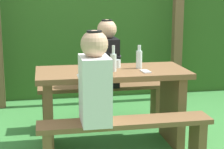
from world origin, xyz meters
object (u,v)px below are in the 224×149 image
(picnic_table, at_px, (112,95))
(bottle_left, at_px, (114,61))
(drinking_glass, at_px, (117,64))
(bench_far, at_px, (102,97))
(person_white_shirt, at_px, (95,81))
(bench_near, at_px, (125,136))
(person_black_coat, at_px, (107,56))
(cell_phone, at_px, (146,71))
(bottle_right, at_px, (139,59))

(picnic_table, height_order, bottle_left, bottle_left)
(drinking_glass, bearing_deg, bench_far, 97.53)
(picnic_table, xyz_separation_m, person_white_shirt, (-0.24, -0.58, 0.29))
(bench_near, distance_m, person_black_coat, 1.26)
(bench_far, distance_m, person_white_shirt, 1.28)
(person_black_coat, bearing_deg, drinking_glass, -88.70)
(bench_near, bearing_deg, drinking_glass, 84.62)
(bench_far, distance_m, person_black_coat, 0.47)
(drinking_glass, height_order, cell_phone, drinking_glass)
(picnic_table, bearing_deg, bottle_left, -86.83)
(bench_near, bearing_deg, bench_far, 90.00)
(person_white_shirt, height_order, drinking_glass, person_white_shirt)
(bench_near, bearing_deg, person_white_shirt, 179.22)
(bench_far, bearing_deg, bottle_right, -64.26)
(picnic_table, bearing_deg, cell_phone, -26.68)
(picnic_table, height_order, bench_far, picnic_table)
(picnic_table, distance_m, bottle_left, 0.34)
(bench_far, xyz_separation_m, cell_phone, (0.28, -0.73, 0.43))
(picnic_table, bearing_deg, person_white_shirt, -112.65)
(picnic_table, height_order, person_white_shirt, person_white_shirt)
(person_white_shirt, xyz_separation_m, cell_phone, (0.53, 0.44, -0.04))
(person_white_shirt, xyz_separation_m, bottle_left, (0.25, 0.52, 0.05))
(person_white_shirt, bearing_deg, bottle_left, 64.38)
(bench_near, xyz_separation_m, cell_phone, (0.28, 0.44, 0.43))
(bench_far, height_order, person_black_coat, person_black_coat)
(bench_far, xyz_separation_m, person_black_coat, (0.05, -0.00, 0.47))
(drinking_glass, relative_size, bottle_right, 0.35)
(person_white_shirt, height_order, person_black_coat, same)
(person_white_shirt, height_order, bottle_left, person_white_shirt)
(picnic_table, relative_size, bottle_right, 6.31)
(bench_near, distance_m, bottle_left, 0.73)
(picnic_table, xyz_separation_m, person_black_coat, (0.05, 0.58, 0.29))
(person_black_coat, height_order, drinking_glass, person_black_coat)
(bench_far, height_order, person_white_shirt, person_white_shirt)
(person_black_coat, bearing_deg, bottle_left, -94.37)
(bench_near, height_order, drinking_glass, drinking_glass)
(person_black_coat, bearing_deg, bench_near, -92.62)
(bench_near, distance_m, person_white_shirt, 0.53)
(picnic_table, distance_m, bench_near, 0.61)
(bottle_left, bearing_deg, person_black_coat, 85.63)
(bench_near, xyz_separation_m, drinking_glass, (0.06, 0.69, 0.46))
(picnic_table, xyz_separation_m, bottle_left, (0.00, -0.07, 0.34))
(person_white_shirt, relative_size, person_black_coat, 1.00)
(picnic_table, bearing_deg, drinking_glass, 56.75)
(picnic_table, height_order, bottle_right, bottle_right)
(picnic_table, relative_size, bench_near, 1.00)
(bench_near, distance_m, drinking_glass, 0.83)
(picnic_table, relative_size, bottle_left, 5.86)
(person_white_shirt, height_order, bottle_right, person_white_shirt)
(picnic_table, bearing_deg, bottle_right, 7.01)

